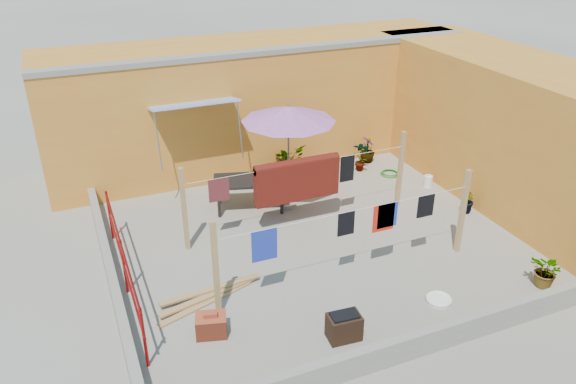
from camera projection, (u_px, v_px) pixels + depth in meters
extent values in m
plane|color=#9E998E|center=(315.00, 242.00, 11.66)|extent=(80.00, 80.00, 0.00)
cube|color=#CA882C|center=(258.00, 101.00, 14.97)|extent=(11.00, 2.40, 3.20)
cube|color=gray|center=(272.00, 51.00, 13.40)|extent=(11.00, 0.35, 0.12)
cube|color=#2D51B2|center=(194.00, 104.00, 12.67)|extent=(2.00, 0.79, 0.22)
cylinder|color=gray|center=(158.00, 142.00, 12.33)|extent=(0.03, 0.30, 1.28)
cylinder|color=gray|center=(240.00, 131.00, 12.99)|extent=(0.03, 0.30, 1.28)
cube|color=#CA882C|center=(524.00, 135.00, 12.73)|extent=(2.40, 9.00, 3.20)
cube|color=gray|center=(415.00, 344.00, 8.62)|extent=(8.30, 0.16, 0.44)
cube|color=gray|center=(112.00, 279.00, 10.15)|extent=(0.16, 7.30, 0.44)
cylinder|color=maroon|center=(144.00, 338.00, 8.27)|extent=(0.05, 0.05, 1.10)
cylinder|color=maroon|center=(124.00, 266.00, 9.91)|extent=(0.05, 0.05, 1.10)
cylinder|color=maroon|center=(110.00, 215.00, 11.55)|extent=(0.05, 0.05, 1.10)
cylinder|color=maroon|center=(120.00, 242.00, 9.68)|extent=(0.04, 4.20, 0.04)
cylinder|color=maroon|center=(124.00, 264.00, 9.89)|extent=(0.04, 4.20, 0.04)
cube|color=tan|center=(216.00, 269.00, 9.23)|extent=(0.09, 0.09, 1.80)
cube|color=tan|center=(463.00, 212.00, 10.97)|extent=(0.09, 0.09, 1.80)
cube|color=tan|center=(400.00, 169.00, 12.77)|extent=(0.09, 0.09, 1.80)
cube|color=tan|center=(184.00, 210.00, 11.04)|extent=(0.09, 0.09, 1.80)
cylinder|color=silver|center=(351.00, 211.00, 9.85)|extent=(5.00, 0.01, 0.01)
cylinder|color=silver|center=(300.00, 164.00, 11.66)|extent=(5.00, 0.01, 0.01)
cube|color=#50130D|center=(297.00, 181.00, 11.80)|extent=(1.88, 0.22, 0.85)
cube|color=black|center=(347.00, 169.00, 12.18)|extent=(0.33, 0.02, 0.60)
cube|color=maroon|center=(219.00, 190.00, 11.16)|extent=(0.42, 0.02, 0.50)
cube|color=#1E31A4|center=(264.00, 245.00, 9.42)|extent=(0.45, 0.02, 0.60)
cube|color=black|center=(346.00, 224.00, 9.92)|extent=(0.33, 0.02, 0.46)
cube|color=red|center=(384.00, 217.00, 10.21)|extent=(0.44, 0.02, 0.55)
cube|color=#1E31A4|center=(387.00, 215.00, 10.23)|extent=(0.42, 0.02, 0.49)
cube|color=black|center=(426.00, 206.00, 10.51)|extent=(0.36, 0.02, 0.46)
cylinder|color=gray|center=(288.00, 205.00, 13.06)|extent=(0.37, 0.37, 0.06)
cylinder|color=gray|center=(288.00, 159.00, 12.54)|extent=(0.05, 0.05, 2.38)
cone|color=#B662A9|center=(288.00, 114.00, 12.06)|extent=(2.22, 2.22, 0.33)
cylinder|color=gray|center=(288.00, 106.00, 11.97)|extent=(0.04, 0.04, 0.10)
cube|color=black|center=(249.00, 180.00, 12.64)|extent=(1.77, 1.23, 0.06)
cube|color=black|center=(219.00, 203.00, 12.46)|extent=(0.06, 0.06, 0.70)
cube|color=black|center=(219.00, 190.00, 13.03)|extent=(0.06, 0.06, 0.70)
cube|color=black|center=(282.00, 200.00, 12.60)|extent=(0.06, 0.06, 0.70)
cube|color=black|center=(279.00, 187.00, 13.17)|extent=(0.06, 0.06, 0.70)
cube|color=#A93D27|center=(211.00, 325.00, 9.07)|extent=(0.57, 0.48, 0.36)
cube|color=#9C3924|center=(210.00, 315.00, 8.97)|extent=(0.25, 0.16, 0.07)
cube|color=tan|center=(206.00, 303.00, 9.84)|extent=(1.83, 0.71, 0.04)
cube|color=tan|center=(208.00, 296.00, 9.94)|extent=(1.86, 0.56, 0.04)
cube|color=tan|center=(211.00, 289.00, 10.05)|extent=(1.89, 0.30, 0.04)
cube|color=black|center=(344.00, 327.00, 8.98)|extent=(0.56, 0.39, 0.44)
cube|color=black|center=(345.00, 315.00, 8.87)|extent=(0.46, 0.30, 0.04)
cylinder|color=white|center=(439.00, 300.00, 9.89)|extent=(0.43, 0.43, 0.06)
torus|color=white|center=(439.00, 299.00, 9.88)|extent=(0.46, 0.46, 0.05)
cylinder|color=white|center=(428.00, 182.00, 13.93)|extent=(0.20, 0.20, 0.27)
cylinder|color=white|center=(429.00, 176.00, 13.86)|extent=(0.05, 0.05, 0.04)
cylinder|color=white|center=(428.00, 181.00, 13.93)|extent=(0.21, 0.21, 0.29)
cylinder|color=white|center=(429.00, 175.00, 13.85)|extent=(0.06, 0.06, 0.05)
torus|color=#217D1B|center=(390.00, 174.00, 14.61)|extent=(0.49, 0.49, 0.03)
torus|color=#217D1B|center=(390.00, 172.00, 14.59)|extent=(0.42, 0.42, 0.03)
imported|color=#225C1A|center=(289.00, 161.00, 14.35)|extent=(0.96, 0.90, 0.86)
imported|color=#225C1A|center=(368.00, 150.00, 15.19)|extent=(0.49, 0.49, 0.71)
imported|color=#225C1A|center=(361.00, 156.00, 14.65)|extent=(0.53, 0.50, 0.83)
imported|color=#225C1A|center=(468.00, 201.00, 12.63)|extent=(0.39, 0.43, 0.64)
imported|color=#225C1A|center=(547.00, 271.00, 10.16)|extent=(0.57, 0.64, 0.66)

